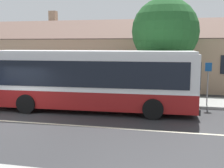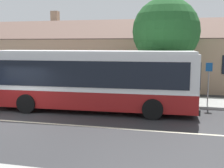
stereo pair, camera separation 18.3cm
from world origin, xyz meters
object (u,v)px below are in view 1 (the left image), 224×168
transit_bus (90,79)px  street_tree_primary (164,34)px  bench_by_building (21,89)px  bus_stop_sign (208,79)px

transit_bus → street_tree_primary: street_tree_primary is taller
transit_bus → bench_by_building: transit_bus is taller
street_tree_primary → bench_by_building: bearing=-172.9°
transit_bus → bus_stop_sign: (6.25, 2.09, -0.08)m
bench_by_building → bus_stop_sign: 11.86m
transit_bus → street_tree_primary: bearing=44.8°
street_tree_primary → bus_stop_sign: size_ratio=2.67×
bench_by_building → bus_stop_sign: bus_stop_sign is taller
street_tree_primary → transit_bus: bearing=-135.2°
bus_stop_sign → street_tree_primary: bearing=148.3°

